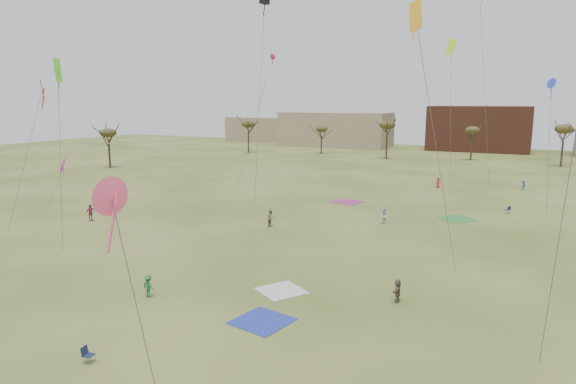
% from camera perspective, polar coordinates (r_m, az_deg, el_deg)
% --- Properties ---
extents(ground, '(260.00, 260.00, 0.00)m').
position_cam_1_polar(ground, '(35.38, -8.83, -11.96)').
color(ground, '#354C17').
rests_on(ground, ground).
extents(flyer_near_center, '(1.08, 0.71, 1.57)m').
position_cam_1_polar(flyer_near_center, '(36.44, -15.53, -10.23)').
color(flyer_near_center, '#246C34').
rests_on(flyer_near_center, ground).
extents(spectator_fore_b, '(0.72, 0.91, 1.86)m').
position_cam_1_polar(spectator_fore_b, '(54.10, -1.94, -2.96)').
color(spectator_fore_b, '#817652').
rests_on(spectator_fore_b, ground).
extents(spectator_fore_c, '(0.58, 1.49, 1.58)m').
position_cam_1_polar(spectator_fore_c, '(35.15, 12.31, -10.85)').
color(spectator_fore_c, brown).
rests_on(spectator_fore_c, ground).
extents(spectator_mid_d, '(0.62, 1.17, 1.90)m').
position_cam_1_polar(spectator_mid_d, '(60.80, -21.50, -2.18)').
color(spectator_mid_d, '#9A4070').
rests_on(spectator_mid_d, ground).
extents(spectator_mid_e, '(1.09, 1.02, 1.80)m').
position_cam_1_polar(spectator_mid_e, '(56.05, 10.86, -2.71)').
color(spectator_mid_e, silver).
rests_on(spectator_mid_e, ground).
extents(flyer_far_b, '(0.93, 0.84, 1.59)m').
position_cam_1_polar(flyer_far_b, '(81.79, 16.66, 1.04)').
color(flyer_far_b, '#CC2345').
rests_on(flyer_far_b, ground).
extents(flyer_far_c, '(0.92, 1.08, 1.46)m').
position_cam_1_polar(flyer_far_c, '(84.25, 25.12, 0.71)').
color(flyer_far_c, '#205A94').
rests_on(flyer_far_c, ground).
extents(blanket_blue, '(3.76, 3.76, 0.03)m').
position_cam_1_polar(blanket_blue, '(31.86, -2.93, -14.43)').
color(blanket_blue, '#2537A3').
rests_on(blanket_blue, ground).
extents(blanket_cream, '(4.05, 4.05, 0.03)m').
position_cam_1_polar(blanket_cream, '(36.47, -0.74, -11.13)').
color(blanket_cream, silver).
rests_on(blanket_cream, ground).
extents(blanket_plum, '(4.24, 4.24, 0.03)m').
position_cam_1_polar(blanket_plum, '(67.77, 6.77, -1.13)').
color(blanket_plum, '#992F70').
rests_on(blanket_plum, ground).
extents(blanket_olive, '(4.65, 4.65, 0.03)m').
position_cam_1_polar(blanket_olive, '(60.80, 18.63, -2.92)').
color(blanket_olive, '#2E8039').
rests_on(blanket_olive, ground).
extents(camp_chair_center, '(0.62, 0.59, 0.87)m').
position_cam_1_polar(camp_chair_center, '(29.16, -21.70, -17.10)').
color(camp_chair_center, '#15243C').
rests_on(camp_chair_center, ground).
extents(camp_chair_right, '(0.74, 0.73, 0.87)m').
position_cam_1_polar(camp_chair_right, '(65.98, 23.63, -2.01)').
color(camp_chair_right, '#141437').
rests_on(camp_chair_right, ground).
extents(kites_aloft, '(65.83, 67.28, 27.76)m').
position_cam_1_polar(kites_aloft, '(58.00, 7.28, 17.78)').
color(kites_aloft, red).
rests_on(kites_aloft, ground).
extents(tree_line, '(117.44, 49.32, 8.91)m').
position_cam_1_polar(tree_line, '(108.20, 14.64, 6.65)').
color(tree_line, '#3A2B1E').
rests_on(tree_line, ground).
extents(building_tan, '(32.00, 14.00, 10.00)m').
position_cam_1_polar(building_tan, '(151.85, 5.41, 7.09)').
color(building_tan, '#937F60').
rests_on(building_tan, ground).
extents(building_brick, '(26.00, 16.00, 12.00)m').
position_cam_1_polar(building_brick, '(147.51, 20.91, 6.76)').
color(building_brick, brown).
rests_on(building_brick, ground).
extents(building_tan_west, '(20.00, 12.00, 8.00)m').
position_cam_1_polar(building_tan_west, '(171.04, -3.24, 7.14)').
color(building_tan_west, '#937F60').
rests_on(building_tan_west, ground).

